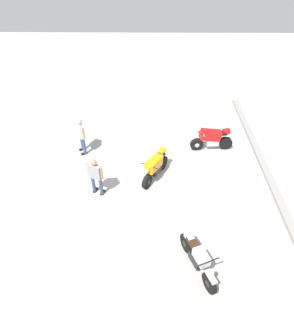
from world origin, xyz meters
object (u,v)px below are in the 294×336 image
(motorcycle_red_sportbike, at_px, (212,138))
(person_in_white_shirt, at_px, (81,134))
(person_in_gray_shirt, at_px, (96,175))
(motorcycle_silver_cruiser, at_px, (198,258))
(motorcycle_orange_sportbike, at_px, (155,166))

(motorcycle_red_sportbike, distance_m, person_in_white_shirt, 5.88)
(person_in_gray_shirt, bearing_deg, motorcycle_red_sportbike, -36.41)
(motorcycle_silver_cruiser, relative_size, motorcycle_red_sportbike, 1.01)
(motorcycle_red_sportbike, relative_size, person_in_white_shirt, 1.12)
(motorcycle_silver_cruiser, bearing_deg, motorcycle_red_sportbike, 145.15)
(motorcycle_red_sportbike, distance_m, person_in_gray_shirt, 5.67)
(motorcycle_silver_cruiser, height_order, person_in_white_shirt, person_in_white_shirt)
(motorcycle_silver_cruiser, height_order, person_in_gray_shirt, person_in_gray_shirt)
(motorcycle_orange_sportbike, bearing_deg, motorcycle_red_sportbike, 155.22)
(motorcycle_orange_sportbike, xyz_separation_m, person_in_gray_shirt, (0.95, -2.23, 0.38))
(motorcycle_silver_cruiser, relative_size, motorcycle_orange_sportbike, 1.09)
(motorcycle_red_sportbike, relative_size, person_in_gray_shirt, 1.16)
(motorcycle_orange_sportbike, height_order, person_in_white_shirt, person_in_white_shirt)
(motorcycle_red_sportbike, height_order, person_in_gray_shirt, person_in_gray_shirt)
(person_in_gray_shirt, relative_size, person_in_white_shirt, 0.97)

